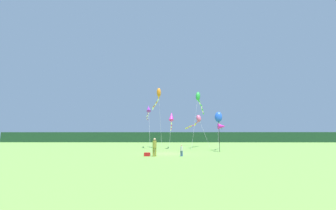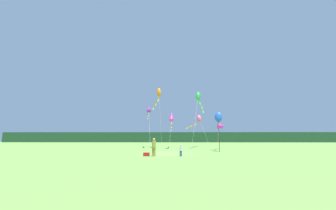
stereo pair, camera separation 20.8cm
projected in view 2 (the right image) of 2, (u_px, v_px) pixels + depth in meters
The scene contains 12 objects.
ground_plane at pixel (167, 153), 22.46m from camera, with size 120.00×120.00×0.00m, color #6B9E42.
distant_treeline at pixel (170, 137), 67.18m from camera, with size 108.00×3.73×3.18m, color #1E4228.
person_adult at pixel (154, 146), 19.31m from camera, with size 0.37×0.37×1.68m.
person_child at pixel (181, 150), 19.28m from camera, with size 0.23×0.23×1.06m.
cooler_box at pixel (146, 154), 19.40m from camera, with size 0.58×0.40×0.33m, color red.
banner_flag_pole at pixel (222, 127), 25.03m from camera, with size 0.90×0.70×3.71m.
kite_blue at pixel (219, 118), 27.87m from camera, with size 1.95×5.23×5.18m.
kite_magenta at pixel (172, 119), 32.21m from camera, with size 0.89×8.21×5.61m.
kite_orange at pixel (158, 95), 34.18m from camera, with size 2.13×7.10×9.71m.
kite_rainbow at pixel (198, 120), 38.86m from camera, with size 3.46×8.91×5.95m.
kite_green at pixel (199, 99), 33.38m from camera, with size 3.61×10.96×8.96m.
kite_purple at pixel (149, 110), 34.04m from camera, with size 1.61×9.70×6.99m.
Camera 2 is at (0.58, -22.99, 1.82)m, focal length 22.17 mm.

